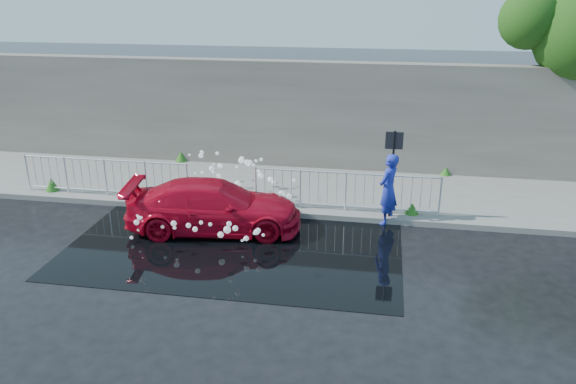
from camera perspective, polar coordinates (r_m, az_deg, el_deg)
ground at (r=13.13m, az=-8.63°, el=-7.08°), size 90.00×90.00×0.00m
pavement at (r=17.50m, az=-3.62°, el=0.61°), size 30.00×4.00×0.15m
curb at (r=15.70m, az=-5.29°, el=-1.84°), size 30.00×0.25×0.16m
retaining_wall at (r=19.06m, az=-2.22°, el=8.01°), size 30.00×0.60×3.50m
puddle at (r=13.84m, az=-5.38°, el=-5.37°), size 8.00×5.00×0.01m
sign_post at (r=14.74m, az=10.61°, el=3.19°), size 0.45×0.06×2.50m
railing_left at (r=17.20m, az=-18.05°, el=1.57°), size 5.05×0.05×1.10m
railing_right at (r=15.32m, az=5.89°, el=0.20°), size 5.05×0.05×1.10m
weeds at (r=17.00m, az=-5.72°, el=0.81°), size 12.17×3.93×0.40m
water_spray at (r=15.50m, az=-5.98°, el=0.37°), size 3.62×5.68×1.07m
red_car at (r=14.51m, az=-7.51°, el=-1.45°), size 4.66×2.43×1.29m
person at (r=14.89m, az=10.15°, el=0.28°), size 0.73×0.83×1.91m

